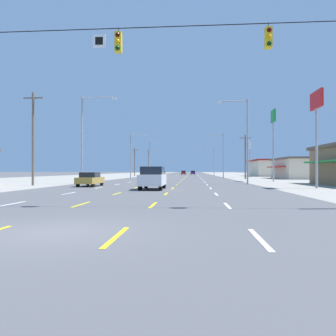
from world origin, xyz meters
name	(u,v)px	position (x,y,z in m)	size (l,w,h in m)	color
ground_plane	(177,178)	(0.00, 66.00, 0.00)	(572.00, 572.00, 0.00)	#4C4C4F
lot_apron_left	(71,178)	(-24.75, 66.00, 0.00)	(28.00, 440.00, 0.01)	gray
lot_apron_right	(289,178)	(24.75, 66.00, 0.00)	(28.00, 440.00, 0.01)	gray
lane_markings	(183,175)	(0.00, 104.50, 0.01)	(10.64, 227.60, 0.01)	white
signal_span_wire	(115,92)	(0.02, 6.47, 5.31)	(26.64, 0.52, 9.29)	brown
suv_center_turn_nearest	(153,178)	(0.15, 19.88, 1.03)	(1.98, 4.90, 1.98)	white
sedan_far_left_near	(90,179)	(-7.03, 24.93, 0.76)	(1.80, 4.50, 1.46)	#B28C33
sedan_far_left_mid	(163,173)	(-7.08, 107.90, 0.76)	(1.80, 4.50, 1.46)	#B28C33
hatchback_center_turn_midfar	(184,173)	(-0.06, 117.89, 0.78)	(1.72, 3.90, 1.54)	red
hatchback_inner_right_far	(193,173)	(3.53, 118.65, 0.78)	(1.72, 3.90, 1.54)	#4C196B
storefront_right_row_1	(300,168)	(25.18, 59.80, 2.11)	(10.04, 14.65, 4.19)	beige
storefront_right_row_2	(267,168)	(25.00, 88.79, 2.38)	(8.93, 18.59, 4.73)	beige
pole_sign_right_row_0	(316,112)	(15.02, 22.74, 7.07)	(0.24, 2.79, 8.99)	gray
pole_sign_right_row_1	(273,127)	(15.68, 41.98, 8.21)	(0.24, 2.23, 10.77)	gray
pole_sign_right_row_2	(250,150)	(17.16, 71.50, 6.58)	(0.24, 2.09, 8.65)	gray
streetlight_left_row_0	(85,133)	(-9.73, 31.43, 6.30)	(4.42, 0.26, 10.95)	gray
streetlight_right_row_0	(245,136)	(9.82, 31.43, 5.84)	(3.69, 0.26, 10.24)	gray
streetlight_left_row_1	(132,152)	(-9.78, 63.25, 5.65)	(3.85, 0.26, 9.81)	gray
streetlight_right_row_1	(222,153)	(9.83, 63.25, 5.53)	(3.51, 0.26, 9.67)	gray
streetlight_left_row_2	(151,156)	(-9.87, 95.07, 6.18)	(3.42, 0.26, 10.95)	gray
streetlight_right_row_2	(212,159)	(9.58, 95.07, 5.14)	(4.78, 0.26, 8.65)	gray
utility_pole_left_row_0	(33,137)	(-13.93, 26.35, 5.32)	(2.20, 0.26, 10.24)	brown
utility_pole_right_row_1	(245,156)	(13.54, 54.92, 4.41)	(2.20, 0.26, 8.44)	brown
utility_pole_left_row_2	(135,161)	(-13.99, 89.53, 4.40)	(2.20, 0.26, 8.41)	brown
utility_pole_left_row_3	(148,161)	(-15.17, 128.77, 5.43)	(2.20, 0.26, 10.46)	brown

